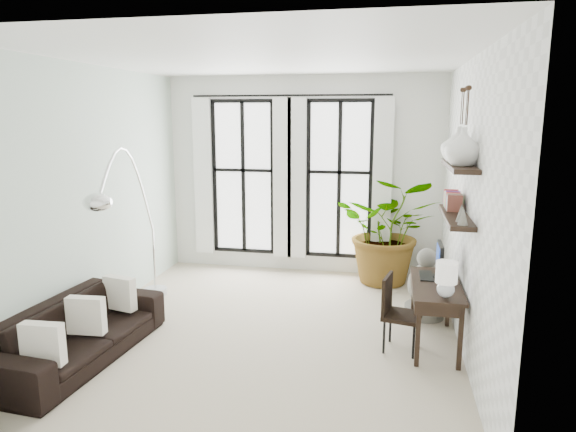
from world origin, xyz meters
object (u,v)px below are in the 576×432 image
(plant, at_px, (389,230))
(desk_chair, at_px, (396,308))
(arc_lamp, at_px, (128,186))
(sofa, at_px, (79,331))
(desk, at_px, (436,288))
(buddha, at_px, (425,288))

(plant, height_order, desk_chair, plant)
(desk_chair, xyz_separation_m, arc_lamp, (-3.21, 0.13, 1.25))
(plant, xyz_separation_m, desk_chair, (0.10, -2.35, -0.36))
(sofa, height_order, desk_chair, desk_chair)
(desk_chair, height_order, arc_lamp, arc_lamp)
(desk, bearing_deg, sofa, -164.56)
(plant, xyz_separation_m, buddha, (0.48, -1.31, -0.46))
(plant, distance_m, buddha, 1.47)
(desk_chair, bearing_deg, buddha, 81.66)
(desk, xyz_separation_m, desk_chair, (-0.43, -0.14, -0.21))
(plant, relative_size, arc_lamp, 0.73)
(desk, relative_size, desk_chair, 1.47)
(sofa, relative_size, buddha, 2.36)
(sofa, height_order, plant, plant)
(plant, height_order, arc_lamp, arc_lamp)
(desk_chair, bearing_deg, arc_lamp, -170.23)
(arc_lamp, bearing_deg, desk, 0.07)
(sofa, distance_m, desk_chair, 3.44)
(sofa, distance_m, desk, 3.91)
(plant, relative_size, buddha, 1.84)
(sofa, relative_size, arc_lamp, 0.94)
(desk_chair, relative_size, buddha, 0.93)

